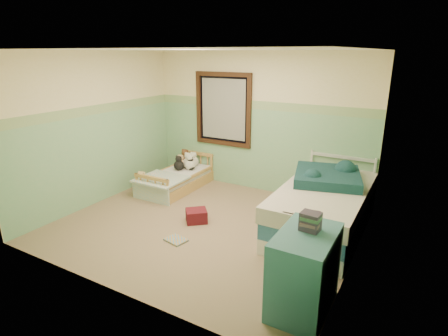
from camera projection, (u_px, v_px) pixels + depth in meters
The scene contains 30 objects.
floor at pixel (205, 226), 5.43m from camera, with size 4.20×3.60×0.02m, color #72644E.
ceiling at pixel (202, 49), 4.66m from camera, with size 4.20×3.60×0.02m, color white.
wall_back at pixel (258, 123), 6.54m from camera, with size 4.20×0.04×2.50m, color beige.
wall_front at pixel (105, 182), 3.56m from camera, with size 4.20×0.04×2.50m, color beige.
wall_left at pixel (98, 129), 6.04m from camera, with size 0.04×3.60×2.50m, color beige.
wall_right at pixel (362, 166), 4.06m from camera, with size 0.04×3.60×2.50m, color beige.
wainscot_mint at pixel (257, 150), 6.68m from camera, with size 4.20×0.01×1.50m, color #76B584.
border_strip at pixel (258, 105), 6.42m from camera, with size 4.20×0.01×0.15m, color #4A8548.
window_frame at pixel (223, 109), 6.77m from camera, with size 1.16×0.06×1.36m, color black.
window_blinds at pixel (223, 109), 6.78m from camera, with size 0.92×0.01×1.12m, color #B9B9B1.
toddler_bed_frame at pixel (177, 184), 6.88m from camera, with size 0.74×1.47×0.19m, color #A27536.
toddler_mattress at pixel (177, 176), 6.83m from camera, with size 0.67×1.41×0.12m, color white.
patchwork_quilt at pixel (161, 179), 6.43m from camera, with size 0.80×0.74×0.03m, color #90C1DA.
plush_bed_brown at pixel (185, 160), 7.27m from camera, with size 0.22×0.22×0.22m, color brown.
plush_bed_white at pixel (194, 162), 7.17m from camera, with size 0.20×0.20×0.20m, color silver.
plush_bed_tan at pixel (181, 164), 7.07m from camera, with size 0.18×0.18×0.18m, color #E2BC82.
plush_bed_dark at pixel (191, 165), 6.96m from camera, with size 0.18×0.18×0.18m, color black.
plush_floor_cream at pixel (154, 185), 6.73m from camera, with size 0.24×0.24×0.24m, color silver.
plush_floor_tan at pixel (142, 184), 6.76m from camera, with size 0.25×0.25×0.25m, color #E2BC82.
twin_bed_frame at pixel (322, 223), 5.24m from camera, with size 1.07×2.14×0.22m, color white.
twin_boxspring at pixel (323, 209), 5.17m from camera, with size 1.07×2.14×0.22m, color #1C517D.
twin_mattress at pixel (324, 195), 5.11m from camera, with size 1.11×2.18×0.22m, color beige.
teal_blanket at pixel (327, 176), 5.32m from camera, with size 0.91×0.96×0.14m, color #0B2A2E.
dresser at pixel (304, 271), 3.56m from camera, with size 0.52×0.83×0.83m, color teal.
book_stack at pixel (310, 222), 3.48m from camera, with size 0.18×0.14×0.18m, color #51292D.
red_pillow at pixel (196, 216), 5.52m from camera, with size 0.31×0.27×0.19m, color maroon.
floor_book at pixel (176, 240), 4.97m from camera, with size 0.29×0.22×0.03m, color orange.
extra_plush_0 at pixel (179, 165), 6.94m from camera, with size 0.19×0.19×0.19m, color black.
extra_plush_1 at pixel (188, 163), 7.06m from camera, with size 0.21×0.21×0.21m, color silver.
extra_plush_2 at pixel (190, 164), 6.96m from camera, with size 0.21×0.21×0.21m, color silver.
Camera 1 is at (2.67, -4.13, 2.47)m, focal length 29.12 mm.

